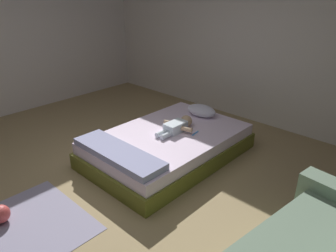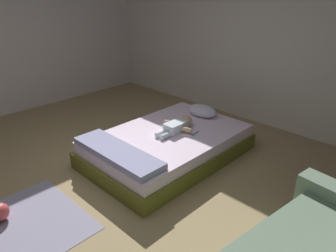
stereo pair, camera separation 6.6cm
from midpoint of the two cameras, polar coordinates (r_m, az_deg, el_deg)
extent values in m
plane|color=#998359|center=(3.65, -13.38, -11.31)|extent=(8.00, 8.00, 0.00)
cube|color=silver|center=(5.25, 14.14, 16.52)|extent=(8.00, 0.12, 2.88)
cube|color=brown|center=(4.15, -0.46, -4.32)|extent=(1.34, 2.05, 0.20)
cube|color=white|center=(4.07, -0.46, -2.19)|extent=(1.28, 1.97, 0.14)
ellipsoid|color=silver|center=(4.57, 5.62, 2.76)|extent=(0.45, 0.29, 0.15)
cube|color=silver|center=(4.06, 0.88, -0.18)|extent=(0.17, 0.29, 0.12)
sphere|color=tan|center=(4.20, 2.83, 0.88)|extent=(0.15, 0.15, 0.15)
cylinder|color=tan|center=(4.18, -0.24, 0.59)|extent=(0.15, 0.09, 0.06)
cylinder|color=tan|center=(4.00, 2.90, -0.60)|extent=(0.15, 0.09, 0.06)
cylinder|color=silver|center=(3.96, -1.73, -1.35)|extent=(0.06, 0.16, 0.06)
cylinder|color=silver|center=(3.90, -0.82, -1.73)|extent=(0.06, 0.16, 0.06)
cube|color=#308CE6|center=(4.03, 4.43, -1.30)|extent=(0.03, 0.14, 0.01)
cube|color=white|center=(4.08, 4.93, -0.80)|extent=(0.02, 0.03, 0.01)
cube|color=#928CA7|center=(3.38, -25.74, -16.63)|extent=(1.14, 1.17, 0.01)
sphere|color=#D04B4B|center=(3.51, -28.28, -13.69)|extent=(0.18, 0.18, 0.18)
cube|color=#9497C0|center=(3.55, -9.46, -4.79)|extent=(1.20, 0.36, 0.08)
camera|label=1|loc=(0.03, -90.47, -0.21)|focal=34.09mm
camera|label=2|loc=(0.03, 89.53, 0.21)|focal=34.09mm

